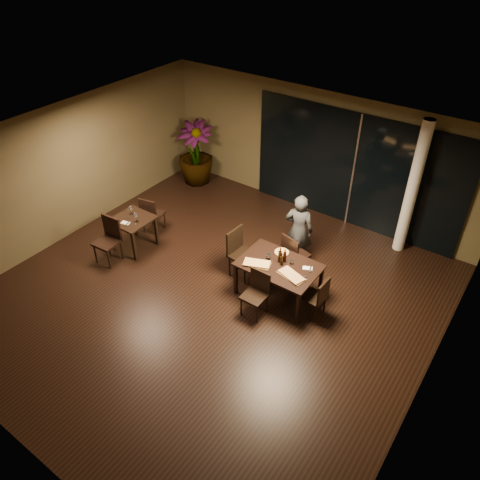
# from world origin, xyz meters

# --- Properties ---
(ground) EXTENTS (8.00, 8.00, 0.00)m
(ground) POSITION_xyz_m (0.00, 0.00, 0.00)
(ground) COLOR black
(ground) RESTS_ON ground
(wall_back) EXTENTS (8.00, 0.10, 3.00)m
(wall_back) POSITION_xyz_m (0.00, 4.05, 1.50)
(wall_back) COLOR #4E4529
(wall_back) RESTS_ON ground
(wall_front) EXTENTS (8.00, 0.10, 3.00)m
(wall_front) POSITION_xyz_m (0.00, -4.05, 1.50)
(wall_front) COLOR #4E4529
(wall_front) RESTS_ON ground
(wall_left) EXTENTS (0.10, 8.00, 3.00)m
(wall_left) POSITION_xyz_m (-4.05, 0.00, 1.50)
(wall_left) COLOR #4E4529
(wall_left) RESTS_ON ground
(wall_right) EXTENTS (0.10, 8.00, 3.00)m
(wall_right) POSITION_xyz_m (4.05, 0.00, 1.50)
(wall_right) COLOR #4E4529
(wall_right) RESTS_ON ground
(ceiling) EXTENTS (8.00, 8.00, 0.04)m
(ceiling) POSITION_xyz_m (0.00, 0.00, 3.02)
(ceiling) COLOR silver
(ceiling) RESTS_ON wall_back
(window_panel) EXTENTS (5.00, 0.06, 2.70)m
(window_panel) POSITION_xyz_m (1.00, 3.96, 1.35)
(window_panel) COLOR black
(window_panel) RESTS_ON ground
(column) EXTENTS (0.24, 0.24, 3.00)m
(column) POSITION_xyz_m (2.40, 3.65, 1.50)
(column) COLOR white
(column) RESTS_ON ground
(main_table) EXTENTS (1.50, 1.00, 0.75)m
(main_table) POSITION_xyz_m (1.00, 0.80, 0.68)
(main_table) COLOR black
(main_table) RESTS_ON ground
(side_table) EXTENTS (0.80, 0.80, 0.75)m
(side_table) POSITION_xyz_m (-2.40, 0.30, 0.62)
(side_table) COLOR black
(side_table) RESTS_ON ground
(chair_main_far) EXTENTS (0.55, 0.55, 0.97)m
(chair_main_far) POSITION_xyz_m (0.92, 1.49, 0.54)
(chair_main_far) COLOR black
(chair_main_far) RESTS_ON ground
(chair_main_near) EXTENTS (0.42, 0.42, 0.91)m
(chair_main_near) POSITION_xyz_m (0.92, 0.18, 0.51)
(chair_main_near) COLOR black
(chair_main_near) RESTS_ON ground
(chair_main_left) EXTENTS (0.51, 0.51, 1.04)m
(chair_main_left) POSITION_xyz_m (0.01, 0.91, 0.58)
(chair_main_left) COLOR black
(chair_main_left) RESTS_ON ground
(chair_main_right) EXTENTS (0.42, 0.42, 0.87)m
(chair_main_right) POSITION_xyz_m (1.88, 0.72, 0.49)
(chair_main_right) COLOR black
(chair_main_right) RESTS_ON ground
(chair_side_far) EXTENTS (0.51, 0.51, 0.93)m
(chair_side_far) POSITION_xyz_m (-2.48, 0.93, 0.52)
(chair_side_far) COLOR black
(chair_side_far) RESTS_ON ground
(chair_side_near) EXTENTS (0.50, 0.50, 1.01)m
(chair_side_near) POSITION_xyz_m (-2.50, -0.30, 0.57)
(chair_side_near) COLOR black
(chair_side_near) RESTS_ON ground
(diner) EXTENTS (0.63, 0.49, 1.62)m
(diner) POSITION_xyz_m (0.78, 1.93, 0.81)
(diner) COLOR #292B2D
(diner) RESTS_ON ground
(potted_plant) EXTENTS (1.21, 1.21, 1.69)m
(potted_plant) POSITION_xyz_m (-3.20, 3.40, 0.84)
(potted_plant) COLOR #26531B
(potted_plant) RESTS_ON ground
(pizza_board_left) EXTENTS (0.57, 0.39, 0.01)m
(pizza_board_left) POSITION_xyz_m (0.65, 0.56, 0.76)
(pizza_board_left) COLOR #412B15
(pizza_board_left) RESTS_ON main_table
(pizza_board_right) EXTENTS (0.58, 0.37, 0.01)m
(pizza_board_right) POSITION_xyz_m (1.36, 0.64, 0.76)
(pizza_board_right) COLOR #482E17
(pizza_board_right) RESTS_ON main_table
(oblong_pizza_left) EXTENTS (0.52, 0.38, 0.02)m
(oblong_pizza_left) POSITION_xyz_m (0.65, 0.56, 0.77)
(oblong_pizza_left) COLOR maroon
(oblong_pizza_left) RESTS_ON pizza_board_left
(oblong_pizza_right) EXTENTS (0.52, 0.36, 0.02)m
(oblong_pizza_right) POSITION_xyz_m (1.36, 0.64, 0.77)
(oblong_pizza_right) COLOR maroon
(oblong_pizza_right) RESTS_ON pizza_board_right
(round_pizza) EXTENTS (0.27, 0.27, 0.01)m
(round_pizza) POSITION_xyz_m (0.85, 1.14, 0.76)
(round_pizza) COLOR red
(round_pizza) RESTS_ON main_table
(bottle_a) EXTENTS (0.07, 0.07, 0.32)m
(bottle_a) POSITION_xyz_m (0.96, 0.88, 0.91)
(bottle_a) COLOR black
(bottle_a) RESTS_ON main_table
(bottle_b) EXTENTS (0.06, 0.06, 0.26)m
(bottle_b) POSITION_xyz_m (1.04, 0.83, 0.88)
(bottle_b) COLOR black
(bottle_b) RESTS_ON main_table
(bottle_c) EXTENTS (0.06, 0.06, 0.29)m
(bottle_c) POSITION_xyz_m (1.03, 0.93, 0.89)
(bottle_c) COLOR black
(bottle_c) RESTS_ON main_table
(tumbler_left) EXTENTS (0.08, 0.08, 0.10)m
(tumbler_left) POSITION_xyz_m (0.74, 0.84, 0.80)
(tumbler_left) COLOR white
(tumbler_left) RESTS_ON main_table
(tumbler_right) EXTENTS (0.07, 0.07, 0.08)m
(tumbler_right) POSITION_xyz_m (1.18, 0.96, 0.79)
(tumbler_right) COLOR white
(tumbler_right) RESTS_ON main_table
(napkin_near) EXTENTS (0.19, 0.12, 0.01)m
(napkin_near) POSITION_xyz_m (1.51, 0.69, 0.76)
(napkin_near) COLOR white
(napkin_near) RESTS_ON main_table
(napkin_far) EXTENTS (0.21, 0.17, 0.01)m
(napkin_far) POSITION_xyz_m (1.49, 1.01, 0.76)
(napkin_far) COLOR white
(napkin_far) RESTS_ON main_table
(wine_glass_a) EXTENTS (0.09, 0.09, 0.19)m
(wine_glass_a) POSITION_xyz_m (-2.54, 0.41, 0.85)
(wine_glass_a) COLOR white
(wine_glass_a) RESTS_ON side_table
(wine_glass_b) EXTENTS (0.09, 0.09, 0.20)m
(wine_glass_b) POSITION_xyz_m (-2.25, 0.28, 0.85)
(wine_glass_b) COLOR white
(wine_glass_b) RESTS_ON side_table
(side_napkin) EXTENTS (0.20, 0.14, 0.01)m
(side_napkin) POSITION_xyz_m (-2.38, 0.09, 0.76)
(side_napkin) COLOR silver
(side_napkin) RESTS_ON side_table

